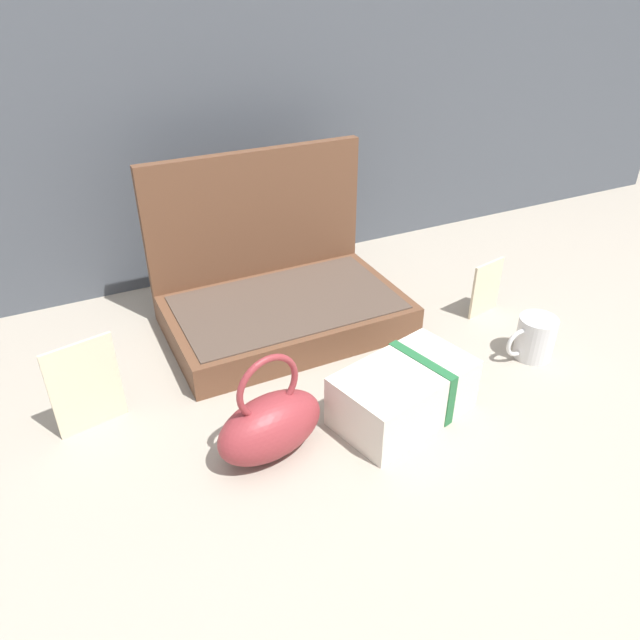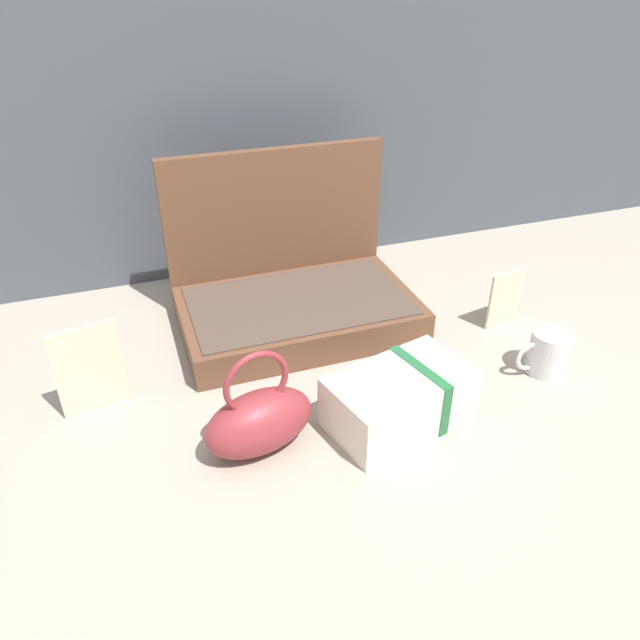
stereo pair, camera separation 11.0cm
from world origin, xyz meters
name	(u,v)px [view 1 (the left image)]	position (x,y,z in m)	size (l,w,h in m)	color
ground_plane	(303,387)	(0.00, 0.00, 0.00)	(6.00, 6.00, 0.00)	#9E9384
open_suitcase	(279,292)	(0.06, 0.25, 0.08)	(0.52, 0.34, 0.37)	brown
teal_pouch_handbag	(270,424)	(-0.12, -0.14, 0.06)	(0.21, 0.14, 0.20)	maroon
cream_toiletry_bag	(405,392)	(0.13, -0.15, 0.05)	(0.28, 0.20, 0.11)	silver
coffee_mug	(534,338)	(0.48, -0.12, 0.05)	(0.12, 0.08, 0.09)	silver
info_card_left	(86,386)	(-0.39, 0.07, 0.09)	(0.12, 0.01, 0.18)	beige
poster_card_right	(486,288)	(0.50, 0.07, 0.07)	(0.10, 0.01, 0.13)	beige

